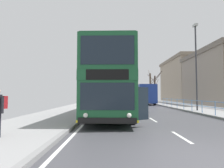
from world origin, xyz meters
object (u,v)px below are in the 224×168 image
(background_bus_far_lane, at_px, (143,94))
(bare_tree_far_00, at_px, (155,87))
(double_decker_bus_main, at_px, (111,84))
(background_building_02, at_px, (193,80))
(bare_tree_far_01, at_px, (150,87))
(street_lamp_far_side, at_px, (195,60))

(background_bus_far_lane, relative_size, bare_tree_far_00, 1.55)
(double_decker_bus_main, relative_size, background_building_02, 0.65)
(bare_tree_far_00, distance_m, background_building_02, 14.60)
(background_bus_far_lane, relative_size, bare_tree_far_01, 1.31)
(double_decker_bus_main, height_order, street_lamp_far_side, street_lamp_far_side)
(street_lamp_far_side, distance_m, bare_tree_far_01, 25.38)
(bare_tree_far_00, distance_m, bare_tree_far_01, 5.09)
(street_lamp_far_side, relative_size, bare_tree_far_01, 1.12)
(street_lamp_far_side, height_order, bare_tree_far_00, street_lamp_far_side)
(street_lamp_far_side, height_order, bare_tree_far_01, street_lamp_far_side)
(street_lamp_far_side, bearing_deg, bare_tree_far_01, 88.11)
(bare_tree_far_01, xyz_separation_m, background_building_02, (11.20, 3.98, 1.75))
(double_decker_bus_main, relative_size, background_bus_far_lane, 1.23)
(street_lamp_far_side, height_order, background_building_02, background_building_02)
(bare_tree_far_00, relative_size, bare_tree_far_01, 0.84)
(street_lamp_far_side, bearing_deg, bare_tree_far_00, 87.81)
(double_decker_bus_main, distance_m, background_building_02, 38.64)
(background_bus_far_lane, distance_m, background_building_02, 21.02)
(background_building_02, bearing_deg, double_decker_bus_main, -120.75)
(street_lamp_far_side, bearing_deg, double_decker_bus_main, -153.67)
(bare_tree_far_00, relative_size, background_building_02, 0.34)
(street_lamp_far_side, relative_size, bare_tree_far_00, 1.33)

